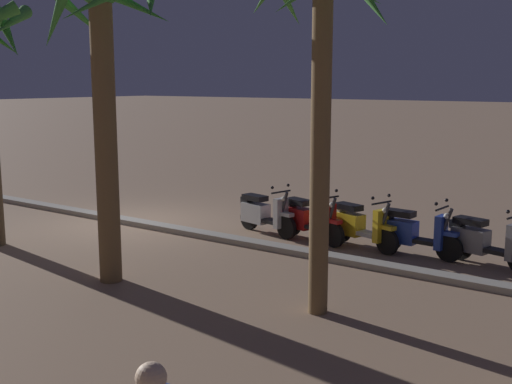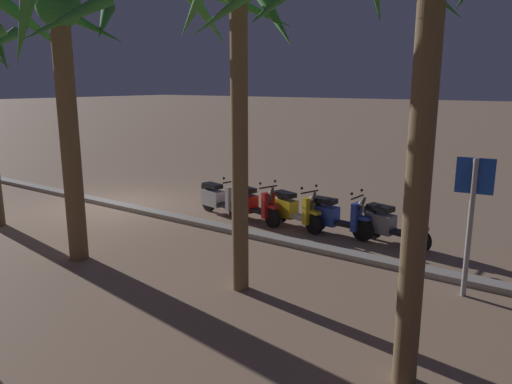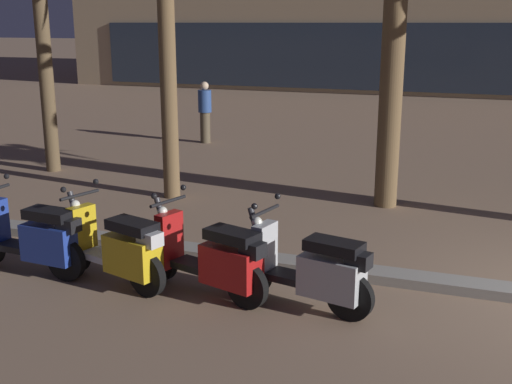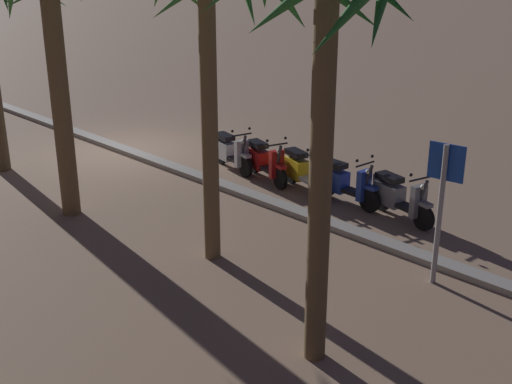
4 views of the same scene
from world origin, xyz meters
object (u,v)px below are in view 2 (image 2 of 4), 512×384
object	(u,v)px
scooter_blue_last_in_row	(334,216)
palm_tree_far_corner	(430,19)
scooter_grey_far_back	(390,224)
scooter_silver_tail_end	(219,199)
crossing_sign	(471,211)
scooter_yellow_mid_centre	(292,209)
palm_tree_by_mall_entrance	(240,46)
palm_tree_near_sign	(65,62)
scooter_red_mid_rear	(253,204)

from	to	relation	value
scooter_blue_last_in_row	palm_tree_far_corner	bearing A→B (deg)	124.75
scooter_grey_far_back	scooter_silver_tail_end	world-z (taller)	same
crossing_sign	scooter_yellow_mid_centre	bearing A→B (deg)	-21.71
scooter_silver_tail_end	scooter_yellow_mid_centre	bearing A→B (deg)	-176.31
scooter_grey_far_back	palm_tree_far_corner	size ratio (longest dim) A/B	0.32
scooter_silver_tail_end	crossing_sign	xyz separation A→B (m)	(-6.86, 1.67, 1.05)
scooter_yellow_mid_centre	palm_tree_by_mall_entrance	bearing A→B (deg)	108.17
scooter_grey_far_back	scooter_silver_tail_end	distance (m)	4.82
palm_tree_far_corner	palm_tree_near_sign	distance (m)	6.99
scooter_red_mid_rear	crossing_sign	world-z (taller)	crossing_sign
scooter_yellow_mid_centre	scooter_red_mid_rear	xyz separation A→B (m)	(1.17, 0.09, -0.00)
scooter_grey_far_back	scooter_red_mid_rear	distance (m)	3.68
palm_tree_near_sign	scooter_blue_last_in_row	bearing A→B (deg)	-128.16
scooter_blue_last_in_row	crossing_sign	size ratio (longest dim) A/B	0.74
crossing_sign	palm_tree_near_sign	bearing A→B (deg)	21.26
palm_tree_near_sign	crossing_sign	bearing A→B (deg)	-158.74
palm_tree_far_corner	palm_tree_near_sign	world-z (taller)	palm_tree_far_corner
crossing_sign	palm_tree_far_corner	size ratio (longest dim) A/B	0.44
scooter_grey_far_back	crossing_sign	bearing A→B (deg)	136.52
scooter_blue_last_in_row	crossing_sign	distance (m)	4.01
scooter_blue_last_in_row	palm_tree_far_corner	distance (m)	7.06
scooter_grey_far_back	scooter_red_mid_rear	bearing A→B (deg)	3.48
crossing_sign	scooter_blue_last_in_row	bearing A→B (deg)	-28.41
scooter_yellow_mid_centre	palm_tree_far_corner	bearing A→B (deg)	133.08
scooter_blue_last_in_row	palm_tree_near_sign	world-z (taller)	palm_tree_near_sign
scooter_blue_last_in_row	crossing_sign	world-z (taller)	crossing_sign
scooter_grey_far_back	palm_tree_near_sign	world-z (taller)	palm_tree_near_sign
palm_tree_by_mall_entrance	crossing_sign	bearing A→B (deg)	-148.76
palm_tree_far_corner	palm_tree_near_sign	bearing A→B (deg)	-2.71
palm_tree_by_mall_entrance	palm_tree_near_sign	world-z (taller)	palm_tree_near_sign
scooter_yellow_mid_centre	palm_tree_near_sign	xyz separation A→B (m)	(2.42, 4.54, 3.52)
scooter_blue_last_in_row	scooter_silver_tail_end	size ratio (longest dim) A/B	1.03
scooter_yellow_mid_centre	palm_tree_near_sign	size ratio (longest dim) A/B	0.32
scooter_red_mid_rear	palm_tree_by_mall_entrance	xyz separation A→B (m)	(-2.42, 3.73, 3.71)
scooter_blue_last_in_row	scooter_red_mid_rear	distance (m)	2.33
crossing_sign	palm_tree_far_corner	bearing A→B (deg)	89.79
scooter_grey_far_back	palm_tree_far_corner	distance (m)	6.60
scooter_grey_far_back	palm_tree_near_sign	distance (m)	7.65
crossing_sign	palm_tree_far_corner	world-z (taller)	palm_tree_far_corner
scooter_red_mid_rear	crossing_sign	bearing A→B (deg)	163.26
scooter_silver_tail_end	palm_tree_by_mall_entrance	xyz separation A→B (m)	(-3.55, 3.68, 3.72)
scooter_blue_last_in_row	scooter_silver_tail_end	bearing A→B (deg)	2.85
scooter_yellow_mid_centre	crossing_sign	xyz separation A→B (m)	(-4.56, 1.82, 1.04)
palm_tree_by_mall_entrance	scooter_yellow_mid_centre	bearing A→B (deg)	-71.83
scooter_grey_far_back	palm_tree_far_corner	xyz separation A→B (m)	(-2.04, 5.00, 3.80)
scooter_blue_last_in_row	palm_tree_by_mall_entrance	bearing A→B (deg)	91.43
palm_tree_by_mall_entrance	scooter_grey_far_back	bearing A→B (deg)	-107.62
scooter_grey_far_back	scooter_yellow_mid_centre	size ratio (longest dim) A/B	0.99
scooter_yellow_mid_centre	scooter_silver_tail_end	size ratio (longest dim) A/B	1.01
scooter_red_mid_rear	palm_tree_far_corner	size ratio (longest dim) A/B	0.33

